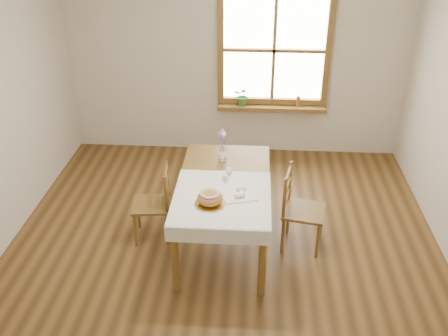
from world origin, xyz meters
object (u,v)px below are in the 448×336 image
(chair_left, at_px, (151,203))
(flower_vase, at_px, (222,157))
(chair_right, at_px, (304,210))
(bread_plate, at_px, (210,203))
(dining_table, at_px, (224,189))

(chair_left, xyz_separation_m, flower_vase, (0.72, 0.35, 0.38))
(chair_left, height_order, chair_right, chair_right)
(chair_left, distance_m, bread_plate, 0.91)
(dining_table, relative_size, chair_right, 1.83)
(chair_right, height_order, bread_plate, chair_right)
(chair_left, bearing_deg, dining_table, 77.98)
(dining_table, height_order, flower_vase, flower_vase)
(chair_left, height_order, flower_vase, flower_vase)
(bread_plate, relative_size, flower_vase, 3.08)
(dining_table, height_order, bread_plate, bread_plate)
(chair_left, relative_size, bread_plate, 3.04)
(dining_table, bearing_deg, flower_vase, 96.12)
(bread_plate, bearing_deg, dining_table, 77.19)
(chair_left, bearing_deg, flower_vase, 109.03)
(bread_plate, bearing_deg, chair_left, 143.10)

